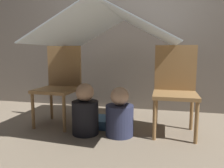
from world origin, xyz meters
name	(u,v)px	position (x,y,z in m)	size (l,w,h in m)	color
ground_plane	(109,133)	(0.00, 0.00, 0.00)	(8.80, 8.80, 0.00)	gray
wall_back	(128,24)	(0.00, 1.11, 1.25)	(7.00, 0.05, 2.50)	#6B6056
chair_left	(60,82)	(-0.65, 0.21, 0.50)	(0.45, 0.45, 0.92)	olive
chair_right	(175,86)	(0.66, 0.22, 0.50)	(0.44, 0.44, 0.92)	olive
sheet_canopy	(112,27)	(0.00, 0.13, 1.10)	(1.32, 1.36, 0.36)	silver
person_front	(85,113)	(-0.24, -0.06, 0.23)	(0.28, 0.28, 0.53)	black
person_second	(120,115)	(0.12, -0.02, 0.21)	(0.28, 0.28, 0.50)	#2D3351
floor_cushion	(94,121)	(-0.23, 0.20, 0.05)	(0.37, 0.30, 0.10)	#4C7FB2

